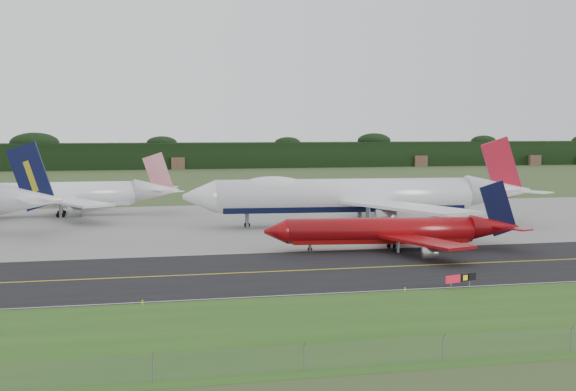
# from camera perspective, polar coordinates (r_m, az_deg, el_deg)

# --- Properties ---
(ground) EXTENTS (600.00, 600.00, 0.00)m
(ground) POSITION_cam_1_polar(r_m,az_deg,el_deg) (115.72, 3.98, -4.85)
(ground) COLOR #314D23
(ground) RESTS_ON ground
(grass_verge) EXTENTS (400.00, 30.00, 0.01)m
(grass_verge) POSITION_cam_1_polar(r_m,az_deg,el_deg) (83.57, 11.10, -8.74)
(grass_verge) COLOR #2B5318
(grass_verge) RESTS_ON ground
(taxiway) EXTENTS (400.00, 32.00, 0.02)m
(taxiway) POSITION_cam_1_polar(r_m,az_deg,el_deg) (111.96, 4.58, -5.18)
(taxiway) COLOR black
(taxiway) RESTS_ON ground
(apron) EXTENTS (400.00, 78.00, 0.01)m
(apron) POSITION_cam_1_polar(r_m,az_deg,el_deg) (164.66, -1.22, -1.92)
(apron) COLOR gray
(apron) RESTS_ON ground
(taxiway_centreline) EXTENTS (400.00, 0.40, 0.00)m
(taxiway_centreline) POSITION_cam_1_polar(r_m,az_deg,el_deg) (111.95, 4.58, -5.17)
(taxiway_centreline) COLOR yellow
(taxiway_centreline) RESTS_ON taxiway
(taxiway_edge_line) EXTENTS (400.00, 0.25, 0.00)m
(taxiway_edge_line) POSITION_cam_1_polar(r_m,az_deg,el_deg) (97.56, 7.36, -6.70)
(taxiway_edge_line) COLOR silver
(taxiway_edge_line) RESTS_ON taxiway
(perimeter_fence) EXTENTS (320.00, 0.10, 320.00)m
(perimeter_fence) POSITION_cam_1_polar(r_m,az_deg,el_deg) (72.02, 15.41, -10.14)
(perimeter_fence) COLOR slate
(perimeter_fence) RESTS_ON ground
(horizon_treeline) EXTENTS (700.00, 25.00, 12.00)m
(horizon_treeline) POSITION_cam_1_polar(r_m,az_deg,el_deg) (384.51, -8.05, 2.75)
(horizon_treeline) COLOR black
(horizon_treeline) RESTS_ON ground
(jet_ba_747) EXTENTS (70.37, 58.05, 17.68)m
(jet_ba_747) POSITION_cam_1_polar(r_m,az_deg,el_deg) (158.73, 4.89, -0.02)
(jet_ba_747) COLOR white
(jet_ba_747) RESTS_ON ground
(jet_red_737) EXTENTS (41.12, 33.25, 11.10)m
(jet_red_737) POSITION_cam_1_polar(r_m,az_deg,el_deg) (128.31, 7.56, -2.53)
(jet_red_737) COLOR maroon
(jet_red_737) RESTS_ON ground
(jet_star_tail) EXTENTS (52.52, 44.13, 13.90)m
(jet_star_tail) POSITION_cam_1_polar(r_m,az_deg,el_deg) (182.95, -15.93, 0.03)
(jet_star_tail) COLOR white
(jet_star_tail) RESTS_ON ground
(taxiway_sign) EXTENTS (4.71, 1.76, 1.64)m
(taxiway_sign) POSITION_cam_1_polar(r_m,az_deg,el_deg) (100.46, 12.19, -5.78)
(taxiway_sign) COLOR slate
(taxiway_sign) RESTS_ON ground
(edge_marker_left) EXTENTS (0.16, 0.16, 0.50)m
(edge_marker_left) POSITION_cam_1_polar(r_m,az_deg,el_deg) (90.70, -10.32, -7.48)
(edge_marker_left) COLOR yellow
(edge_marker_left) RESTS_ON ground
(edge_marker_center) EXTENTS (0.16, 0.16, 0.50)m
(edge_marker_center) POSITION_cam_1_polar(r_m,az_deg,el_deg) (97.08, 8.32, -6.63)
(edge_marker_center) COLOR yellow
(edge_marker_center) RESTS_ON ground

